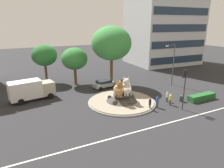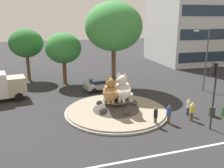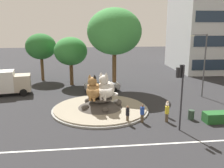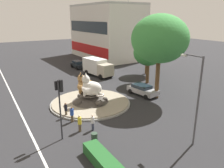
# 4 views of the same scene
# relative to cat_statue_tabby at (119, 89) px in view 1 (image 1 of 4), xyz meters

# --- Properties ---
(ground_plane) EXTENTS (160.00, 160.00, 0.00)m
(ground_plane) POSITION_rel_cat_statue_tabby_xyz_m (0.66, 0.31, -2.28)
(ground_plane) COLOR #28282B
(lane_centreline) EXTENTS (112.00, 0.20, 0.01)m
(lane_centreline) POSITION_rel_cat_statue_tabby_xyz_m (0.66, -7.70, -2.28)
(lane_centreline) COLOR silver
(lane_centreline) RESTS_ON ground
(roundabout_island) EXTENTS (9.91, 9.91, 1.32)m
(roundabout_island) POSITION_rel_cat_statue_tabby_xyz_m (0.68, 0.31, -1.83)
(roundabout_island) COLOR gray
(roundabout_island) RESTS_ON ground
(cat_statue_tabby) EXTENTS (2.07, 2.57, 2.62)m
(cat_statue_tabby) POSITION_rel_cat_statue_tabby_xyz_m (0.00, 0.00, 0.00)
(cat_statue_tabby) COLOR #9E703D
(cat_statue_tabby) RESTS_ON roundabout_island
(cat_statue_white) EXTENTS (2.77, 2.84, 2.78)m
(cat_statue_white) POSITION_rel_cat_statue_tabby_xyz_m (1.25, 0.11, 0.06)
(cat_statue_white) COLOR silver
(cat_statue_white) RESTS_ON roundabout_island
(traffic_light_mast) EXTENTS (0.71, 0.57, 5.48)m
(traffic_light_mast) POSITION_rel_cat_statue_tabby_xyz_m (6.81, -5.38, 1.72)
(traffic_light_mast) COLOR #2D2D33
(traffic_light_mast) RESTS_ON ground
(office_tower) EXTENTS (18.88, 14.92, 28.16)m
(office_tower) POSITION_rel_cat_statue_tabby_xyz_m (26.38, 22.70, 11.80)
(office_tower) COLOR silver
(office_tower) RESTS_ON ground
(clipped_hedge_strip) EXTENTS (4.79, 1.20, 0.90)m
(clipped_hedge_strip) POSITION_rel_cat_statue_tabby_xyz_m (12.15, -4.12, -1.83)
(clipped_hedge_strip) COLOR #235B28
(clipped_hedge_strip) RESTS_ON ground
(broadleaf_tree_behind_island) EXTENTS (4.79, 4.79, 6.99)m
(broadleaf_tree_behind_island) POSITION_rel_cat_statue_tabby_xyz_m (-2.76, 12.29, 2.65)
(broadleaf_tree_behind_island) COLOR brown
(broadleaf_tree_behind_island) RESTS_ON ground
(second_tree_near_tower) EXTENTS (4.73, 4.73, 7.41)m
(second_tree_near_tower) POSITION_rel_cat_statue_tabby_xyz_m (-7.53, 15.97, 3.09)
(second_tree_near_tower) COLOR brown
(second_tree_near_tower) RESTS_ON ground
(third_tree_left) EXTENTS (7.19, 7.19, 10.86)m
(third_tree_left) POSITION_rel_cat_statue_tabby_xyz_m (3.20, 8.91, 5.50)
(third_tree_left) COLOR brown
(third_tree_left) RESTS_ON ground
(streetlight_arm) EXTENTS (2.15, 0.26, 7.61)m
(streetlight_arm) POSITION_rel_cat_statue_tabby_xyz_m (13.24, 3.86, 2.11)
(streetlight_arm) COLOR #4C4C51
(streetlight_arm) RESTS_ON ground
(pedestrian_yellow_shirt) EXTENTS (0.37, 0.37, 1.68)m
(pedestrian_yellow_shirt) POSITION_rel_cat_statue_tabby_xyz_m (6.43, -3.56, -1.39)
(pedestrian_yellow_shirt) COLOR brown
(pedestrian_yellow_shirt) RESTS_ON ground
(pedestrian_blue_shirt) EXTENTS (0.38, 0.38, 1.67)m
(pedestrian_blue_shirt) POSITION_rel_cat_statue_tabby_xyz_m (4.18, -3.46, -1.40)
(pedestrian_blue_shirt) COLOR brown
(pedestrian_blue_shirt) RESTS_ON ground
(pedestrian_white_shirt) EXTENTS (0.32, 0.32, 1.60)m
(pedestrian_white_shirt) POSITION_rel_cat_statue_tabby_xyz_m (6.85, -2.40, -1.43)
(pedestrian_white_shirt) COLOR #33384C
(pedestrian_white_shirt) RESTS_ON ground
(pedestrian_black_shirt) EXTENTS (0.33, 0.33, 1.69)m
(pedestrian_black_shirt) POSITION_rel_cat_statue_tabby_xyz_m (2.82, -3.62, -1.38)
(pedestrian_black_shirt) COLOR brown
(pedestrian_black_shirt) RESTS_ON ground
(parked_car_right) EXTENTS (4.74, 2.57, 1.41)m
(parked_car_right) POSITION_rel_cat_statue_tabby_xyz_m (1.39, 7.96, -1.52)
(parked_car_right) COLOR #99999E
(parked_car_right) RESTS_ON ground
(delivery_box_truck) EXTENTS (6.77, 3.48, 3.08)m
(delivery_box_truck) POSITION_rel_cat_statue_tabby_xyz_m (-11.10, 7.39, -0.62)
(delivery_box_truck) COLOR #B7AD99
(delivery_box_truck) RESTS_ON ground
(litter_bin) EXTENTS (0.56, 0.56, 0.90)m
(litter_bin) POSITION_rel_cat_statue_tabby_xyz_m (8.89, -3.25, -1.83)
(litter_bin) COLOR #2D4233
(litter_bin) RESTS_ON ground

